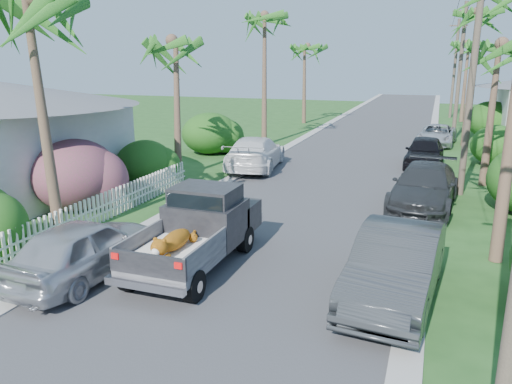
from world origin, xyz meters
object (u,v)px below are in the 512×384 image
at_px(parked_car_rm, 424,187).
at_px(palm_r_d, 469,43).
at_px(pickup_truck, 202,226).
at_px(palm_l_c, 265,17).
at_px(parked_car_rn, 396,265).
at_px(parked_car_ln, 85,249).
at_px(utility_pole_c, 460,72).
at_px(parked_car_lf, 256,153).
at_px(palm_r_c, 478,13).
at_px(utility_pole_d, 455,68).
at_px(utility_pole_b, 472,80).
at_px(parked_car_rf, 425,152).
at_px(palm_l_d, 305,47).
at_px(palm_r_b, 499,45).
at_px(palm_l_a, 30,0).
at_px(parked_car_rd, 437,135).
at_px(palm_l_b, 174,41).

height_order(parked_car_rm, palm_r_d, palm_r_d).
distance_m(pickup_truck, palm_r_d, 38.17).
bearing_deg(palm_l_c, parked_car_rn, -63.10).
bearing_deg(parked_car_ln, utility_pole_c, -106.50).
distance_m(parked_car_rm, parked_car_lf, 9.27).
bearing_deg(palm_r_c, utility_pole_d, 92.02).
bearing_deg(parked_car_ln, utility_pole_b, -125.36).
bearing_deg(utility_pole_b, parked_car_ln, -127.76).
bearing_deg(utility_pole_c, parked_car_rm, -94.50).
bearing_deg(palm_r_c, parked_car_rf, -105.74).
bearing_deg(palm_r_c, utility_pole_c, 106.70).
xyz_separation_m(parked_car_ln, utility_pole_c, (9.20, 26.88, 3.83)).
distance_m(palm_l_d, utility_pole_b, 24.31).
distance_m(palm_l_c, palm_r_b, 14.55).
relative_size(pickup_truck, palm_l_a, 0.62).
bearing_deg(pickup_truck, parked_car_rn, -5.66).
height_order(parked_car_rm, palm_l_c, palm_l_c).
bearing_deg(utility_pole_c, pickup_truck, -105.44).
xyz_separation_m(parked_car_rm, utility_pole_b, (1.37, 2.42, 3.82)).
bearing_deg(pickup_truck, palm_l_a, -179.14).
relative_size(pickup_truck, parked_car_rf, 1.13).
distance_m(parked_car_rf, parked_car_rd, 7.55).
bearing_deg(utility_pole_b, parked_car_lf, 169.14).
height_order(parked_car_rm, parked_car_rf, parked_car_rm).
relative_size(palm_l_b, palm_r_b, 1.03).
distance_m(parked_car_rn, palm_l_b, 15.20).
relative_size(parked_car_ln, utility_pole_c, 0.50).
relative_size(parked_car_rm, parked_car_lf, 0.96).
distance_m(parked_car_rf, utility_pole_c, 10.63).
relative_size(palm_l_d, utility_pole_c, 0.86).
xyz_separation_m(parked_car_rd, palm_l_a, (-10.74, -22.74, 6.29)).
height_order(utility_pole_c, utility_pole_d, same).
height_order(parked_car_rf, palm_l_a, palm_l_a).
relative_size(pickup_truck, utility_pole_d, 0.57).
bearing_deg(palm_l_b, utility_pole_c, 52.22).
relative_size(parked_car_rd, parked_car_ln, 1.03).
xyz_separation_m(parked_car_lf, palm_l_a, (-2.20, -11.84, 6.12)).
height_order(palm_l_c, utility_pole_b, palm_l_c).
bearing_deg(parked_car_rf, utility_pole_c, 82.48).
xyz_separation_m(palm_l_b, palm_r_b, (13.40, 3.00, -0.20)).
bearing_deg(utility_pole_b, parked_car_rm, -119.48).
bearing_deg(palm_l_b, palm_l_d, 89.22).
bearing_deg(parked_car_rm, parked_car_rd, 93.72).
relative_size(parked_car_rd, palm_l_d, 0.60).
bearing_deg(parked_car_rd, palm_l_a, -109.84).
bearing_deg(palm_l_b, parked_car_rm, -7.36).
bearing_deg(parked_car_rf, utility_pole_d, 88.05).
distance_m(parked_car_rm, palm_l_c, 16.91).
xyz_separation_m(parked_car_rm, palm_l_b, (-11.03, 1.42, 5.37)).
bearing_deg(parked_car_lf, parked_car_rd, -135.41).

